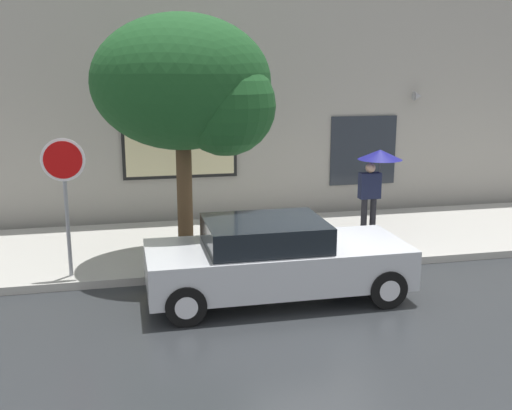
% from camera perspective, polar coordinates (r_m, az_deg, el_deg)
% --- Properties ---
extents(ground_plane, '(60.00, 60.00, 0.00)m').
position_cam_1_polar(ground_plane, '(10.81, 5.66, -8.15)').
color(ground_plane, '#282B2D').
extents(sidewalk, '(20.00, 4.00, 0.15)m').
position_cam_1_polar(sidewalk, '(13.52, 1.74, -3.38)').
color(sidewalk, '#A3A099').
rests_on(sidewalk, ground).
extents(building_facade, '(20.00, 0.67, 7.00)m').
position_cam_1_polar(building_facade, '(15.40, -0.53, 11.51)').
color(building_facade, '#9E998E').
rests_on(building_facade, ground).
extents(parked_car, '(4.40, 1.87, 1.37)m').
position_cam_1_polar(parked_car, '(10.32, 1.79, -5.11)').
color(parked_car, '#B7BABF').
rests_on(parked_car, ground).
extents(fire_hydrant, '(0.30, 0.44, 0.82)m').
position_cam_1_polar(fire_hydrant, '(12.69, 3.93, -2.27)').
color(fire_hydrant, white).
rests_on(fire_hydrant, sidewalk).
extents(pedestrian_with_umbrella, '(0.99, 0.99, 1.91)m').
position_cam_1_polar(pedestrian_with_umbrella, '(13.78, 11.25, 3.49)').
color(pedestrian_with_umbrella, black).
rests_on(pedestrian_with_umbrella, sidewalk).
extents(street_tree, '(3.37, 2.87, 4.69)m').
position_cam_1_polar(street_tree, '(11.57, -6.15, 10.88)').
color(street_tree, '#4C3823').
rests_on(street_tree, sidewalk).
extents(stop_sign, '(0.76, 0.10, 2.51)m').
position_cam_1_polar(stop_sign, '(11.17, -17.54, 2.26)').
color(stop_sign, gray).
rests_on(stop_sign, sidewalk).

